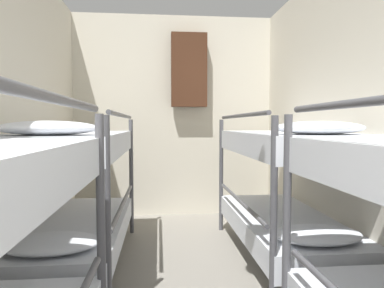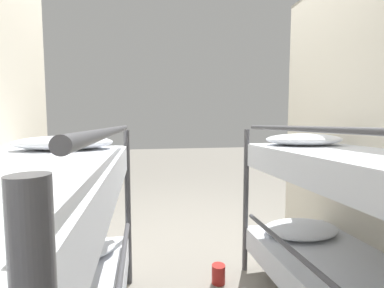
# 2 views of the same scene
# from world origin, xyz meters

# --- Properties ---
(wall_back) EXTENTS (2.61, 0.06, 2.53)m
(wall_back) POSITION_xyz_m (0.00, 4.94, 1.27)
(wall_back) COLOR beige
(wall_back) RESTS_ON ground_plane
(bunk_stack_left_far) EXTENTS (0.78, 1.76, 1.25)m
(bunk_stack_left_far) POSITION_xyz_m (-0.86, 3.31, 0.66)
(bunk_stack_left_far) COLOR #4C4C51
(bunk_stack_left_far) RESTS_ON ground_plane
(bunk_stack_right_far) EXTENTS (0.78, 1.76, 1.25)m
(bunk_stack_right_far) POSITION_xyz_m (0.86, 3.31, 0.66)
(bunk_stack_right_far) COLOR #4C4C51
(bunk_stack_right_far) RESTS_ON ground_plane
(hanging_coat) EXTENTS (0.44, 0.12, 0.90)m
(hanging_coat) POSITION_xyz_m (0.18, 4.79, 1.83)
(hanging_coat) COLOR #472819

